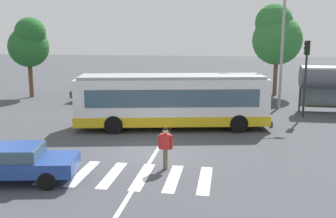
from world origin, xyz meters
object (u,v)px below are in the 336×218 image
(city_transit_bus, at_px, (172,101))
(foreground_sedan, at_px, (13,162))
(parked_car_silver, at_px, (155,91))
(bus_stop_shelter, at_px, (334,78))
(parked_car_blue, at_px, (123,90))
(twin_arm_street_lamp, at_px, (284,22))
(parked_car_charcoal, at_px, (92,90))
(background_tree_right, at_px, (276,35))
(pedestrian_crossing_street, at_px, (165,146))
(parked_car_black, at_px, (187,92))
(traffic_light_far_corner, at_px, (306,67))
(parked_car_champagne, at_px, (221,92))
(parked_car_white, at_px, (256,93))
(background_tree_left, at_px, (29,43))

(city_transit_bus, height_order, foreground_sedan, city_transit_bus)
(parked_car_silver, bearing_deg, bus_stop_shelter, -14.64)
(parked_car_blue, bearing_deg, twin_arm_street_lamp, -8.31)
(parked_car_charcoal, bearing_deg, twin_arm_street_lamp, -6.78)
(parked_car_charcoal, height_order, background_tree_right, background_tree_right)
(parked_car_blue, bearing_deg, pedestrian_crossing_street, -69.08)
(city_transit_bus, relative_size, parked_car_black, 2.47)
(parked_car_silver, height_order, traffic_light_far_corner, traffic_light_far_corner)
(twin_arm_street_lamp, bearing_deg, foreground_sedan, -124.92)
(city_transit_bus, height_order, bus_stop_shelter, bus_stop_shelter)
(foreground_sedan, bearing_deg, pedestrian_crossing_street, 22.20)
(pedestrian_crossing_street, height_order, traffic_light_far_corner, traffic_light_far_corner)
(city_transit_bus, relative_size, parked_car_silver, 2.43)
(city_transit_bus, distance_m, pedestrian_crossing_street, 6.95)
(foreground_sedan, bearing_deg, parked_car_silver, 84.33)
(pedestrian_crossing_street, xyz_separation_m, traffic_light_far_corner, (7.29, 11.17, 2.32))
(city_transit_bus, height_order, parked_car_black, city_transit_bus)
(pedestrian_crossing_street, bearing_deg, background_tree_right, 72.55)
(parked_car_champagne, height_order, parked_car_white, same)
(parked_car_silver, relative_size, parked_car_champagne, 1.01)
(parked_car_silver, relative_size, background_tree_right, 0.58)
(twin_arm_street_lamp, relative_size, background_tree_right, 1.29)
(parked_car_champagne, bearing_deg, background_tree_right, 42.67)
(parked_car_charcoal, height_order, parked_car_white, same)
(parked_car_blue, bearing_deg, background_tree_right, 19.22)
(background_tree_left, bearing_deg, pedestrian_crossing_street, -48.62)
(bus_stop_shelter, xyz_separation_m, twin_arm_street_lamp, (-3.32, 1.45, 3.74))
(parked_car_black, distance_m, bus_stop_shelter, 10.89)
(foreground_sedan, bearing_deg, background_tree_left, 115.95)
(pedestrian_crossing_street, xyz_separation_m, parked_car_charcoal, (-8.78, 15.99, -0.20))
(parked_car_blue, bearing_deg, parked_car_champagne, 1.17)
(parked_car_black, xyz_separation_m, parked_car_champagne, (2.63, 0.14, 0.00))
(parked_car_silver, xyz_separation_m, parked_car_black, (2.67, -0.12, 0.00))
(parked_car_white, bearing_deg, parked_car_champagne, -179.65)
(parked_car_charcoal, bearing_deg, traffic_light_far_corner, -16.68)
(parked_car_charcoal, relative_size, twin_arm_street_lamp, 0.46)
(traffic_light_far_corner, bearing_deg, parked_car_silver, 155.18)
(foreground_sedan, relative_size, bus_stop_shelter, 1.07)
(parked_car_champagne, xyz_separation_m, twin_arm_street_lamp, (4.31, -1.95, 5.39))
(parked_car_champagne, height_order, background_tree_left, background_tree_left)
(parked_car_silver, distance_m, background_tree_right, 11.62)
(parked_car_champagne, distance_m, bus_stop_shelter, 8.51)
(parked_car_charcoal, bearing_deg, parked_car_silver, 1.69)
(parked_car_silver, bearing_deg, parked_car_champagne, 0.24)
(parked_car_champagne, relative_size, background_tree_right, 0.58)
(parked_car_silver, xyz_separation_m, background_tree_left, (-10.67, -0.10, 3.82))
(city_transit_bus, height_order, parked_car_silver, city_transit_bus)
(parked_car_silver, height_order, parked_car_black, same)
(parked_car_silver, distance_m, bus_stop_shelter, 13.47)
(foreground_sedan, bearing_deg, parked_car_blue, 92.65)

